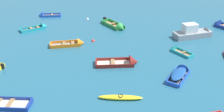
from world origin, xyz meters
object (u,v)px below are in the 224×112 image
rowboat_green_center (117,27)px  rowboat_blue_near_right (45,15)px  rowboat_deep_blue_back_row_left (221,25)px  rowboat_maroon_outer_right (127,62)px  rowboat_turquoise_near_camera (176,50)px  motor_launch_grey_near_left (195,32)px  rowboat_orange_midfield_right (75,44)px  rowboat_blue_far_right (181,72)px  kayak_yellow_back_row_center (120,97)px  mooring_buoy_midfield (93,41)px  rowboat_turquoise_foreground_center (40,27)px  mooring_buoy_between_boats_left (87,19)px

rowboat_green_center → rowboat_blue_near_right: bearing=164.4°
rowboat_deep_blue_back_row_left → rowboat_maroon_outer_right: 18.24m
rowboat_maroon_outer_right → rowboat_turquoise_near_camera: rowboat_maroon_outer_right is taller
rowboat_deep_blue_back_row_left → rowboat_blue_near_right: 27.18m
motor_launch_grey_near_left → rowboat_deep_blue_back_row_left: bearing=46.6°
rowboat_blue_near_right → rowboat_turquoise_near_camera: bearing=-26.0°
rowboat_blue_near_right → rowboat_turquoise_near_camera: rowboat_blue_near_right is taller
rowboat_orange_midfield_right → rowboat_green_center: (4.29, 6.63, 0.03)m
rowboat_turquoise_near_camera → rowboat_green_center: bearing=140.7°
rowboat_turquoise_near_camera → rowboat_blue_far_right: bearing=-89.5°
rowboat_green_center → kayak_yellow_back_row_center: bearing=-80.8°
rowboat_blue_far_right → mooring_buoy_midfield: bearing=146.9°
rowboat_turquoise_foreground_center → rowboat_blue_near_right: size_ratio=0.96×
rowboat_blue_near_right → motor_launch_grey_near_left: bearing=-12.3°
kayak_yellow_back_row_center → rowboat_turquoise_near_camera: 11.40m
rowboat_deep_blue_back_row_left → mooring_buoy_midfield: (-17.14, -8.17, -0.20)m
rowboat_deep_blue_back_row_left → rowboat_blue_near_right: (-27.18, 0.41, -0.04)m
rowboat_green_center → rowboat_turquoise_near_camera: rowboat_green_center is taller
rowboat_orange_midfield_right → rowboat_blue_far_right: 13.25m
kayak_yellow_back_row_center → motor_launch_grey_near_left: 16.95m
rowboat_turquoise_foreground_center → rowboat_maroon_outer_right: 15.88m
kayak_yellow_back_row_center → motor_launch_grey_near_left: size_ratio=0.66×
rowboat_orange_midfield_right → mooring_buoy_between_boats_left: rowboat_orange_midfield_right is taller
mooring_buoy_between_boats_left → mooring_buoy_midfield: bearing=-70.9°
rowboat_green_center → rowboat_blue_far_right: size_ratio=1.07×
mooring_buoy_midfield → rowboat_blue_far_right: bearing=-33.1°
rowboat_turquoise_near_camera → rowboat_blue_far_right: (0.04, -5.38, 0.15)m
rowboat_blue_near_right → mooring_buoy_midfield: bearing=-40.5°
rowboat_blue_far_right → mooring_buoy_midfield: rowboat_blue_far_right is taller
rowboat_blue_near_right → mooring_buoy_between_boats_left: 7.17m
rowboat_green_center → motor_launch_grey_near_left: motor_launch_grey_near_left is taller
rowboat_turquoise_foreground_center → rowboat_turquoise_near_camera: size_ratio=1.31×
rowboat_blue_near_right → motor_launch_grey_near_left: size_ratio=0.67×
kayak_yellow_back_row_center → rowboat_blue_near_right: bearing=126.9°
rowboat_deep_blue_back_row_left → rowboat_turquoise_foreground_center: 26.16m
rowboat_turquoise_foreground_center → mooring_buoy_between_boats_left: 7.65m
rowboat_orange_midfield_right → rowboat_turquoise_foreground_center: bearing=144.6°
rowboat_turquoise_foreground_center → rowboat_green_center: size_ratio=0.85×
rowboat_deep_blue_back_row_left → mooring_buoy_between_boats_left: bearing=179.6°
rowboat_maroon_outer_right → rowboat_deep_blue_back_row_left: bearing=47.7°
rowboat_orange_midfield_right → motor_launch_grey_near_left: 15.61m
mooring_buoy_between_boats_left → rowboat_orange_midfield_right: bearing=-84.6°
rowboat_turquoise_foreground_center → mooring_buoy_midfield: size_ratio=7.93×
rowboat_blue_near_right → motor_launch_grey_near_left: (22.85, -5.00, 0.43)m
rowboat_green_center → motor_launch_grey_near_left: 10.58m
motor_launch_grey_near_left → mooring_buoy_midfield: 13.32m
rowboat_orange_midfield_right → rowboat_turquoise_near_camera: rowboat_orange_midfield_right is taller
rowboat_blue_near_right → rowboat_maroon_outer_right: bearing=-43.0°
mooring_buoy_between_boats_left → rowboat_deep_blue_back_row_left: bearing=-0.4°
rowboat_blue_near_right → rowboat_blue_far_right: (20.29, -15.28, 0.13)m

